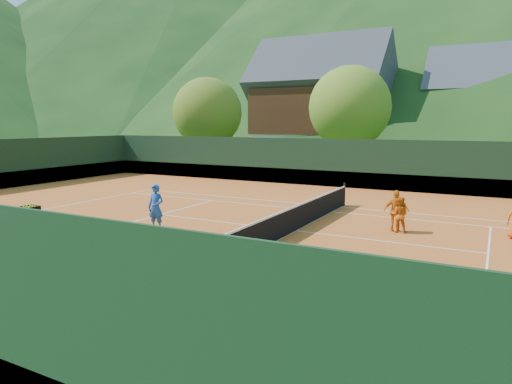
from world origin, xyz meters
The scene contains 34 objects.
ground centered at (0.00, 0.00, 0.00)m, with size 400.00×400.00×0.00m, color #2E541A.
clay_court centered at (0.00, 0.00, 0.01)m, with size 40.00×24.00×0.02m, color #BE561E.
mountain_far_left centered at (-90.00, 150.00, 50.00)m, with size 260.00×260.00×100.00m, color black.
coach centered at (-4.63, -2.33, 0.88)m, with size 0.63×0.41×1.72m, color #1A4AAD.
student_a centered at (3.43, 1.56, 0.68)m, with size 0.64×0.50×1.31m, color #D16112.
student_b centered at (3.29, 1.67, 0.79)m, with size 0.90×0.37×1.53m, color orange.
tennis_ball_0 centered at (-5.38, -1.38, 0.05)m, with size 0.07×0.07×0.07m, color yellow.
tennis_ball_1 centered at (-2.71, -9.37, 0.05)m, with size 0.07×0.07×0.07m, color yellow.
tennis_ball_2 centered at (-0.76, -7.51, 0.05)m, with size 0.07×0.07×0.07m, color yellow.
tennis_ball_3 centered at (-1.58, -6.92, 0.05)m, with size 0.07×0.07×0.07m, color yellow.
tennis_ball_4 centered at (1.96, -9.00, 0.05)m, with size 0.07×0.07×0.07m, color yellow.
tennis_ball_5 centered at (-9.20, -4.38, 0.05)m, with size 0.07×0.07×0.07m, color yellow.
tennis_ball_6 centered at (-7.36, -2.43, 0.05)m, with size 0.07×0.07×0.07m, color yellow.
tennis_ball_7 centered at (-8.28, -5.78, 0.05)m, with size 0.07×0.07×0.07m, color yellow.
tennis_ball_9 centered at (1.20, -2.76, 0.05)m, with size 0.07×0.07×0.07m, color yellow.
tennis_ball_10 centered at (1.75, -8.88, 0.05)m, with size 0.07×0.07×0.07m, color yellow.
tennis_ball_11 centered at (6.37, -2.11, 0.05)m, with size 0.07×0.07×0.07m, color yellow.
tennis_ball_12 centered at (-8.66, -4.31, 0.05)m, with size 0.07×0.07×0.07m, color yellow.
tennis_ball_14 centered at (-1.32, -8.65, 0.05)m, with size 0.07×0.07×0.07m, color yellow.
tennis_ball_15 centered at (4.97, -8.78, 0.05)m, with size 0.07×0.07×0.07m, color yellow.
tennis_ball_16 centered at (-0.32, -6.94, 0.05)m, with size 0.07×0.07×0.07m, color yellow.
tennis_ball_17 centered at (5.49, -5.03, 0.05)m, with size 0.07×0.07×0.07m, color yellow.
tennis_ball_18 centered at (-7.48, -4.11, 0.05)m, with size 0.07×0.07×0.07m, color yellow.
tennis_ball_19 centered at (3.68, -2.41, 0.05)m, with size 0.07×0.07×0.07m, color yellow.
tennis_ball_20 centered at (0.15, -2.50, 0.05)m, with size 0.07×0.07×0.07m, color yellow.
tennis_ball_22 centered at (-2.13, -3.57, 0.05)m, with size 0.07×0.07×0.07m, color yellow.
court_lines centered at (0.00, 0.00, 0.02)m, with size 23.83×11.03×0.00m.
tennis_net centered at (0.00, 0.00, 0.52)m, with size 0.10×12.07×1.10m.
perimeter_fence centered at (0.00, 0.00, 1.27)m, with size 40.40×24.24×3.00m.
ball_hopper centered at (-8.31, -4.89, 0.77)m, with size 0.57×0.57×1.00m.
chalet_left centered at (-10.00, 30.00, 5.65)m, with size 13.80×9.93×12.92m.
chalet_mid centered at (6.00, 34.00, 4.99)m, with size 12.65×8.82×11.45m.
tree_a centered at (-16.00, 18.00, 4.87)m, with size 6.00×6.00×7.88m.
tree_b centered at (-4.00, 20.00, 5.19)m, with size 6.40×6.40×8.40m.
Camera 1 is at (6.46, -15.27, 3.98)m, focal length 32.00 mm.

